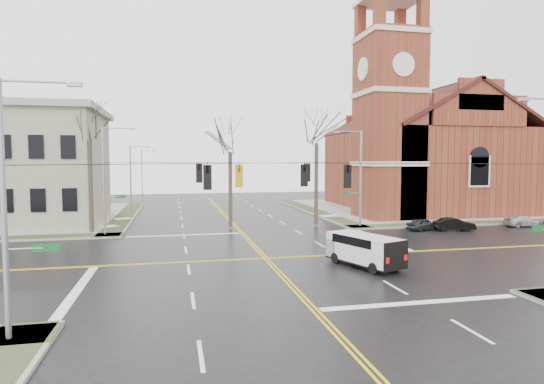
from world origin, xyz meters
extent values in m
plane|color=black|center=(0.00, 0.00, 0.00)|extent=(120.00, 120.00, 0.00)
cube|color=gray|center=(25.00, 25.00, 0.07)|extent=(30.00, 30.00, 0.15)
cube|color=#2F381E|center=(11.20, 25.00, 0.15)|extent=(2.00, 30.00, 0.02)
cube|color=#2F381E|center=(25.00, 11.20, 0.15)|extent=(30.00, 2.00, 0.02)
cube|color=#2F381E|center=(-11.20, 25.00, 0.15)|extent=(2.00, 30.00, 0.02)
cube|color=gold|center=(-0.12, 0.00, 0.01)|extent=(0.12, 100.00, 0.01)
cube|color=gold|center=(0.12, 0.00, 0.01)|extent=(0.12, 100.00, 0.01)
cube|color=gold|center=(0.00, -0.12, 0.01)|extent=(100.00, 0.12, 0.01)
cube|color=gold|center=(0.00, 0.12, 0.01)|extent=(100.00, 0.12, 0.01)
cube|color=silver|center=(5.00, -10.50, 0.01)|extent=(9.50, 0.50, 0.01)
cube|color=silver|center=(-5.00, 10.50, 0.01)|extent=(9.50, 0.50, 0.01)
cube|color=silver|center=(-10.50, -5.00, 0.01)|extent=(0.50, 9.50, 0.01)
cube|color=silver|center=(10.50, 5.00, 0.01)|extent=(0.50, 9.50, 0.01)
cube|color=maroon|center=(17.00, 17.00, 10.00)|extent=(6.00, 6.00, 20.00)
cube|color=beige|center=(17.00, 17.00, 19.50)|extent=(6.30, 6.30, 0.50)
cylinder|color=silver|center=(17.00, 13.95, 16.00)|extent=(2.40, 0.15, 2.40)
cylinder|color=silver|center=(13.95, 17.00, 16.00)|extent=(0.15, 2.40, 2.40)
cube|color=maroon|center=(26.00, 26.00, 5.00)|extent=(18.00, 24.00, 10.00)
cube|color=maroon|center=(16.80, 20.00, 2.20)|extent=(2.00, 5.00, 4.40)
cube|color=gray|center=(-22.00, 20.00, 5.50)|extent=(18.00, 14.00, 11.00)
cylinder|color=gray|center=(11.50, 11.50, 4.65)|extent=(0.20, 0.20, 9.00)
cylinder|color=gray|center=(10.90, 11.50, 3.30)|extent=(1.20, 0.06, 0.06)
cube|color=#0E571B|center=(10.20, 11.50, 3.30)|extent=(0.90, 0.04, 0.25)
cylinder|color=gray|center=(10.30, 11.50, 9.05)|extent=(2.40, 0.08, 0.08)
cube|color=gray|center=(9.10, 11.50, 9.00)|extent=(0.50, 0.22, 0.15)
cylinder|color=gray|center=(-11.50, 11.50, 4.65)|extent=(0.20, 0.20, 9.00)
cylinder|color=gray|center=(-10.90, 11.50, 3.30)|extent=(1.20, 0.06, 0.06)
cube|color=#0E571B|center=(-10.20, 11.50, 3.30)|extent=(0.90, 0.04, 0.25)
cylinder|color=gray|center=(-10.30, 11.50, 9.05)|extent=(2.40, 0.08, 0.08)
cube|color=gray|center=(-9.10, 11.50, 9.00)|extent=(0.50, 0.22, 0.15)
cube|color=#0E571B|center=(10.20, -11.50, 3.30)|extent=(0.90, 0.04, 0.25)
cube|color=gray|center=(9.10, -11.50, 9.00)|extent=(0.50, 0.22, 0.15)
cylinder|color=gray|center=(-11.50, -11.50, 4.65)|extent=(0.20, 0.20, 9.00)
cylinder|color=gray|center=(-10.90, -11.50, 3.30)|extent=(1.20, 0.06, 0.06)
cube|color=#0E571B|center=(-10.20, -11.50, 3.30)|extent=(0.90, 0.04, 0.25)
cylinder|color=gray|center=(-10.30, -11.50, 9.05)|extent=(2.40, 0.08, 0.08)
cube|color=gray|center=(-9.10, -11.50, 9.00)|extent=(0.50, 0.22, 0.15)
cylinder|color=black|center=(0.00, 0.00, 6.20)|extent=(23.02, 23.02, 0.03)
cylinder|color=black|center=(0.00, 0.00, 6.20)|extent=(23.02, 23.02, 0.03)
imported|color=black|center=(-4.00, -4.00, 5.45)|extent=(0.21, 0.26, 1.30)
imported|color=black|center=(4.00, 4.00, 5.45)|extent=(0.21, 0.26, 1.30)
imported|color=#C5970B|center=(-2.00, -2.00, 5.45)|extent=(0.21, 0.26, 1.30)
imported|color=black|center=(-4.00, 4.00, 5.45)|extent=(0.21, 0.26, 1.30)
imported|color=black|center=(4.00, -4.00, 5.45)|extent=(0.21, 0.26, 1.30)
imported|color=black|center=(2.00, -2.00, 5.45)|extent=(0.21, 0.26, 1.30)
cylinder|color=gray|center=(-10.80, 28.00, 4.10)|extent=(0.16, 0.16, 8.00)
cylinder|color=gray|center=(-9.80, 28.00, 8.00)|extent=(2.00, 0.07, 0.07)
cube|color=gray|center=(-8.80, 28.00, 7.95)|extent=(0.45, 0.20, 0.13)
cylinder|color=gray|center=(-10.80, 48.00, 4.10)|extent=(0.16, 0.16, 8.00)
cylinder|color=gray|center=(-9.80, 48.00, 8.00)|extent=(2.00, 0.07, 0.07)
cube|color=gray|center=(-8.80, 48.00, 7.95)|extent=(0.45, 0.20, 0.13)
cube|color=white|center=(5.33, -3.53, 1.11)|extent=(3.49, 5.24, 1.57)
cube|color=white|center=(4.61, -1.63, 0.88)|extent=(2.06, 1.44, 1.11)
cube|color=black|center=(4.50, -1.33, 1.38)|extent=(1.63, 0.71, 0.74)
cube|color=black|center=(5.26, -3.36, 1.61)|extent=(2.96, 3.78, 0.51)
cube|color=#B70C0A|center=(5.53, -6.11, 0.92)|extent=(0.23, 0.14, 0.31)
cube|color=#B70C0A|center=(6.88, -5.61, 0.92)|extent=(0.23, 0.14, 0.31)
cube|color=black|center=(5.33, -3.53, 0.30)|extent=(3.55, 5.30, 0.09)
cylinder|color=black|center=(3.96, -2.32, 0.33)|extent=(0.46, 0.71, 0.66)
cylinder|color=black|center=(5.55, -1.72, 0.33)|extent=(0.46, 0.71, 0.66)
cylinder|color=black|center=(5.10, -5.34, 0.33)|extent=(0.46, 0.71, 0.66)
cylinder|color=black|center=(6.69, -4.74, 0.33)|extent=(0.46, 0.71, 0.66)
imported|color=black|center=(16.43, 8.64, 0.55)|extent=(3.48, 2.08, 1.11)
imported|color=black|center=(19.01, 7.74, 0.59)|extent=(3.75, 1.90, 1.18)
imported|color=#AFAFB2|center=(27.13, 8.69, 0.53)|extent=(3.79, 1.78, 1.07)
cylinder|color=#3A2D24|center=(-12.78, 12.91, 4.12)|extent=(0.36, 0.36, 7.93)
cylinder|color=#3A2D24|center=(-0.62, 13.42, 3.65)|extent=(0.36, 0.36, 6.99)
cylinder|color=#3A2D24|center=(7.65, 13.16, 4.09)|extent=(0.36, 0.36, 7.87)
camera|label=1|loc=(-5.79, -28.58, 6.37)|focal=30.00mm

